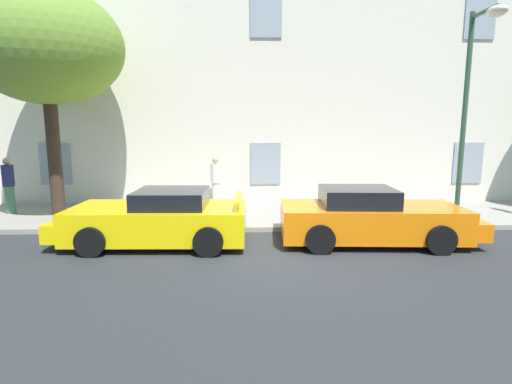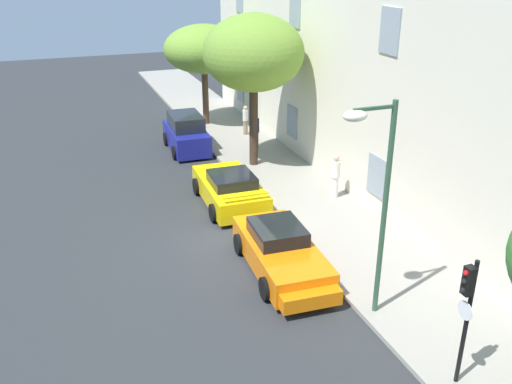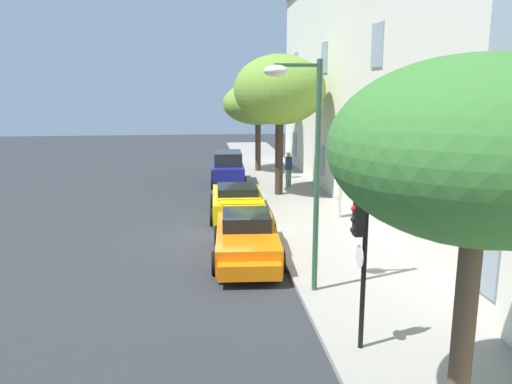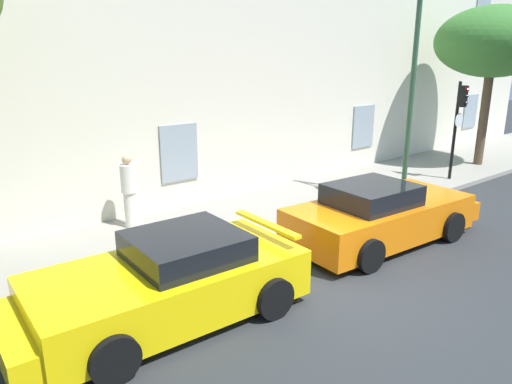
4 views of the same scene
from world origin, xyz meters
The scene contains 13 objects.
ground_plane centered at (0.00, 0.00, 0.00)m, with size 80.00×80.00×0.00m, color #2B2D30.
sidewalk centered at (0.00, 3.74, 0.07)m, with size 60.00×3.74×0.14m, color gray.
building_facade centered at (0.00, 7.64, 5.70)m, with size 37.75×4.57×11.36m.
sportscar_red_lead centered at (-3.08, 0.88, 0.61)m, with size 4.70×2.34×1.36m.
sportscar_yellow_flank centered at (2.52, 0.79, 0.62)m, with size 4.92×2.30×1.40m.
hatchback_parked centered at (-9.81, 0.88, 0.84)m, with size 3.82×1.95×1.84m.
tree_midblock centered at (-6.44, 3.19, 5.16)m, with size 4.35×4.35×6.69m.
tree_far_end centered at (-13.61, 2.98, 4.29)m, with size 4.34×4.34×5.48m.
traffic_light centered at (8.40, 2.48, 2.29)m, with size 0.44×0.36×3.14m.
street_lamp centered at (5.40, 1.87, 4.15)m, with size 0.44×1.42×5.83m.
pedestrian_admiring centered at (-8.34, 4.00, 1.07)m, with size 0.43×0.43×1.80m.
pedestrian_strolling centered at (-10.85, 4.37, 0.95)m, with size 0.40×0.40×1.57m.
pedestrian_bystander centered at (-1.77, 4.87, 1.03)m, with size 0.47×0.47×1.75m.
Camera 2 is at (16.00, -5.16, 9.07)m, focal length 38.82 mm.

